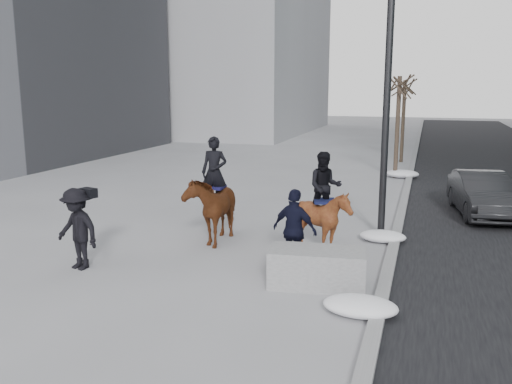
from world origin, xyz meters
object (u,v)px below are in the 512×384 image
(car_near, at_px, (482,194))
(mounted_right, at_px, (323,213))
(mounted_left, at_px, (213,203))
(planter, at_px, (317,268))

(car_near, height_order, mounted_right, mounted_right)
(mounted_left, relative_size, mounted_right, 1.11)
(mounted_right, bearing_deg, car_near, 53.10)
(mounted_left, bearing_deg, mounted_right, -4.10)
(mounted_left, height_order, mounted_right, mounted_left)
(mounted_right, bearing_deg, mounted_left, 175.90)
(car_near, bearing_deg, planter, -124.16)
(planter, height_order, mounted_right, mounted_right)
(planter, bearing_deg, mounted_right, 97.92)
(car_near, xyz_separation_m, mounted_left, (-6.71, -4.96, 0.32))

